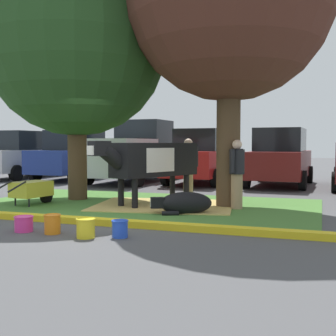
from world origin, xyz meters
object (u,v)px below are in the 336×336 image
at_px(calf_lying, 184,203).
at_px(sedan_red, 202,157).
at_px(bucket_blue, 120,228).
at_px(cow_holstein, 152,160).
at_px(person_visitor_near, 188,167).
at_px(hatchback_white, 280,158).
at_px(bucket_yellow, 86,228).
at_px(wheelbarrow, 32,189).
at_px(sedan_blue, 75,156).
at_px(person_handler, 237,172).
at_px(shade_tree_left, 76,45).
at_px(bucket_orange, 52,224).
at_px(sedan_silver, 22,155).
at_px(bucket_pink, 24,223).
at_px(pickup_truck_black, 136,153).

bearing_deg(calf_lying, sedan_red, 101.85).
bearing_deg(bucket_blue, cow_holstein, 103.36).
bearing_deg(person_visitor_near, hatchback_white, 67.03).
bearing_deg(bucket_yellow, cow_holstein, 95.25).
bearing_deg(hatchback_white, wheelbarrow, -126.04).
bearing_deg(bucket_blue, sedan_blue, 124.36).
bearing_deg(person_visitor_near, person_handler, -43.11).
bearing_deg(bucket_yellow, shade_tree_left, 122.14).
relative_size(shade_tree_left, bucket_blue, 23.12).
xyz_separation_m(bucket_blue, sedan_blue, (-6.63, 9.70, 0.84)).
xyz_separation_m(bucket_orange, bucket_yellow, (0.68, -0.10, -0.01)).
distance_m(wheelbarrow, sedan_silver, 9.04).
bearing_deg(sedan_silver, bucket_pink, -52.49).
relative_size(shade_tree_left, sedan_silver, 1.44).
relative_size(sedan_blue, sedan_red, 1.00).
height_order(wheelbarrow, pickup_truck_black, pickup_truck_black).
distance_m(calf_lying, person_handler, 1.53).
distance_m(bucket_blue, hatchback_white, 9.90).
bearing_deg(shade_tree_left, sedan_red, 72.30).
relative_size(calf_lying, person_handler, 0.83).
distance_m(person_visitor_near, bucket_pink, 5.39).
height_order(calf_lying, person_handler, person_handler).
height_order(bucket_yellow, hatchback_white, hatchback_white).
height_order(person_handler, sedan_red, sedan_red).
distance_m(wheelbarrow, bucket_orange, 3.63).
bearing_deg(sedan_silver, bucket_blue, -46.25).
height_order(bucket_yellow, sedan_silver, sedan_silver).
bearing_deg(bucket_blue, bucket_pink, -176.45).
xyz_separation_m(cow_holstein, person_visitor_near, (0.47, 1.49, -0.22)).
xyz_separation_m(pickup_truck_black, hatchback_white, (5.47, 0.17, -0.13)).
bearing_deg(bucket_pink, wheelbarrow, 123.77).
xyz_separation_m(person_visitor_near, sedan_silver, (-8.86, 4.59, 0.11)).
bearing_deg(cow_holstein, hatchback_white, 68.33).
relative_size(cow_holstein, bucket_blue, 10.61).
height_order(sedan_silver, hatchback_white, same).
bearing_deg(cow_holstein, bucket_orange, -95.25).
xyz_separation_m(shade_tree_left, bucket_pink, (1.34, -4.02, -3.91)).
relative_size(shade_tree_left, sedan_red, 1.44).
distance_m(calf_lying, bucket_orange, 2.99).
distance_m(sedan_blue, pickup_truck_black, 2.77).
bearing_deg(hatchback_white, sedan_blue, -179.75).
bearing_deg(person_handler, shade_tree_left, 175.48).
height_order(shade_tree_left, bucket_orange, shade_tree_left).
height_order(bucket_orange, sedan_blue, sedan_blue).
bearing_deg(person_visitor_near, wheelbarrow, -142.67).
bearing_deg(hatchback_white, bucket_blue, -99.38).
bearing_deg(bucket_orange, cow_holstein, 84.75).
bearing_deg(person_visitor_near, cow_holstein, -107.44).
relative_size(shade_tree_left, cow_holstein, 2.18).
distance_m(person_visitor_near, wheelbarrow, 4.04).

